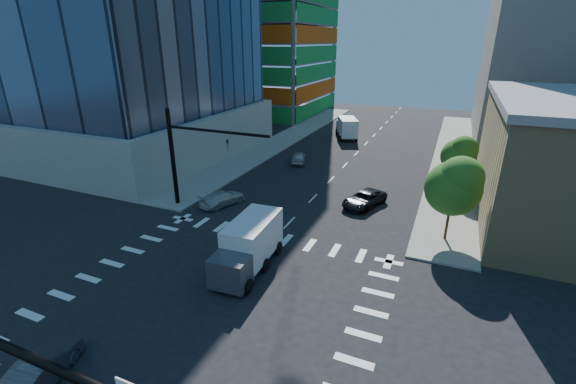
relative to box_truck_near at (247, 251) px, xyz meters
The scene contains 13 objects.
ground 4.41m from the box_truck_near, 92.89° to the right, with size 160.00×160.00×0.00m, color black.
road_markings 4.41m from the box_truck_near, 92.89° to the right, with size 20.00×20.00×0.01m, color silver.
sidewalk_ne 37.92m from the box_truck_near, 71.08° to the left, with size 5.00×60.00×0.15m, color gray.
sidewalk_nw 38.06m from the box_truck_near, 109.52° to the left, with size 5.00×60.00×0.15m, color gray.
signal_mast_nw 13.21m from the box_truck_near, 144.25° to the left, with size 10.20×0.40×9.00m.
tree_south 16.12m from the box_truck_near, 38.14° to the left, with size 4.16×4.16×6.82m.
tree_north 25.32m from the box_truck_near, 59.68° to the left, with size 3.54×3.52×5.78m.
car_nb_far 14.84m from the box_truck_near, 70.68° to the left, with size 2.37×5.14×1.43m, color black.
car_sb_near 11.79m from the box_truck_near, 130.51° to the left, with size 1.89×4.66×1.35m, color silver.
car_sb_mid 25.29m from the box_truck_near, 103.84° to the left, with size 1.73×4.29×1.46m, color #AAAEB2.
car_sb_cross 12.73m from the box_truck_near, 108.54° to the right, with size 1.55×4.45×1.47m, color #434347.
box_truck_near is the anchor object (origin of this frame).
box_truck_far 40.63m from the box_truck_near, 95.79° to the left, with size 5.06×6.91×3.33m.
Camera 1 is at (11.77, -15.63, 14.70)m, focal length 24.00 mm.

